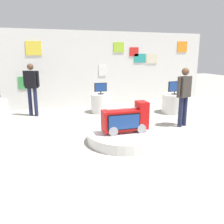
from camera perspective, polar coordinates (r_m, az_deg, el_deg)
ground_plane at (r=5.77m, az=4.86°, el=-7.05°), size 30.00×30.00×0.00m
back_wall_display at (r=9.59m, az=-6.37°, el=9.95°), size 10.52×0.13×2.83m
main_display_pedestal at (r=5.78m, az=3.01°, el=-5.77°), size 1.76×1.76×0.23m
novelty_firetruck_tv at (r=5.65m, az=3.28°, el=-1.91°), size 1.08×0.44×0.70m
display_pedestal_left_rear at (r=8.71m, az=14.21°, el=1.93°), size 0.82×0.82×0.64m
tv_on_left_rear at (r=8.61m, az=14.44°, el=5.63°), size 0.53×0.21×0.45m
display_pedestal_center_rear at (r=8.50m, az=-2.62°, el=2.06°), size 0.68×0.68×0.64m
tv_on_center_rear at (r=8.41m, az=-2.65°, el=5.56°), size 0.44×0.23×0.39m
shopper_browsing_near_truck at (r=8.32m, az=-18.20°, el=5.87°), size 0.48×0.38×1.70m
shopper_browsing_rear at (r=7.05m, az=16.41°, el=4.33°), size 0.54×0.31×1.63m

